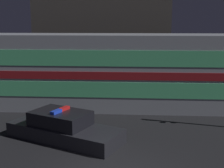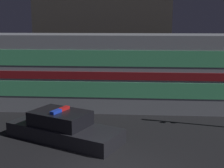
# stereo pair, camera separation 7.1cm
# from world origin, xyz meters

# --- Properties ---
(train) EXTENTS (21.27, 2.94, 4.00)m
(train) POSITION_xyz_m (1.20, 8.24, 2.00)
(train) COLOR #999EA5
(train) RESTS_ON ground_plane
(police_car) EXTENTS (5.00, 3.55, 1.26)m
(police_car) POSITION_xyz_m (-2.33, 3.26, 0.46)
(police_car) COLOR black
(police_car) RESTS_ON ground_plane
(building_left) EXTENTS (10.30, 6.33, 8.62)m
(building_left) POSITION_xyz_m (-1.98, 17.67, 4.31)
(building_left) COLOR #47423D
(building_left) RESTS_ON ground_plane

